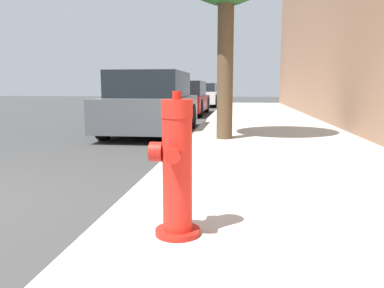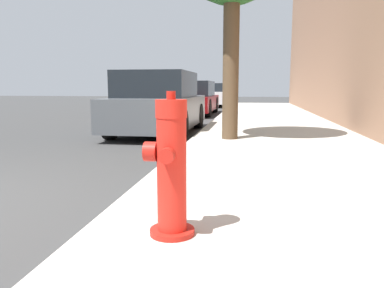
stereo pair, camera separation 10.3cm
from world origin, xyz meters
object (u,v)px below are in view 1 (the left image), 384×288
fire_hydrant (177,170)px  parked_car_far (201,95)px  parked_car_near (152,104)px  parked_car_mid (182,98)px

fire_hydrant → parked_car_far: parked_car_far is taller
fire_hydrant → parked_car_far: size_ratio=0.20×
fire_hydrant → parked_car_near: 6.57m
fire_hydrant → parked_car_mid: size_ratio=0.22×
parked_car_mid → parked_car_far: bearing=89.3°
fire_hydrant → parked_car_near: parked_car_near is taller
fire_hydrant → parked_car_far: bearing=95.5°
parked_car_near → parked_car_mid: bearing=92.2°
parked_car_near → parked_car_far: size_ratio=0.88×
fire_hydrant → parked_car_mid: 12.59m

